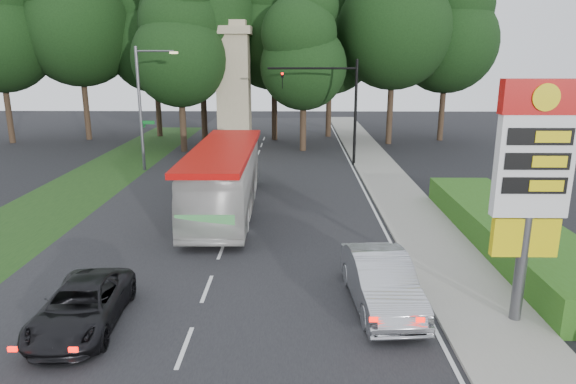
{
  "coord_description": "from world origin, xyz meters",
  "views": [
    {
      "loc": [
        2.88,
        -11.38,
        7.41
      ],
      "look_at": [
        2.6,
        8.2,
        2.2
      ],
      "focal_mm": 32.0,
      "sensor_mm": 36.0,
      "label": 1
    }
  ],
  "objects_px": {
    "gas_station_pylon": "(533,171)",
    "traffic_signal_mast": "(337,97)",
    "sedan_silver": "(381,281)",
    "transit_bus": "(224,180)",
    "suv_charcoal": "(82,306)",
    "streetlight_signs": "(143,103)",
    "monument": "(234,86)"
  },
  "relations": [
    {
      "from": "gas_station_pylon",
      "to": "suv_charcoal",
      "type": "distance_m",
      "value": 12.87
    },
    {
      "from": "traffic_signal_mast",
      "to": "monument",
      "type": "relative_size",
      "value": 0.72
    },
    {
      "from": "streetlight_signs",
      "to": "monument",
      "type": "distance_m",
      "value": 9.44
    },
    {
      "from": "traffic_signal_mast",
      "to": "transit_bus",
      "type": "height_order",
      "value": "traffic_signal_mast"
    },
    {
      "from": "sedan_silver",
      "to": "suv_charcoal",
      "type": "bearing_deg",
      "value": -175.65
    },
    {
      "from": "transit_bus",
      "to": "sedan_silver",
      "type": "relative_size",
      "value": 2.36
    },
    {
      "from": "traffic_signal_mast",
      "to": "sedan_silver",
      "type": "xyz_separation_m",
      "value": [
        -0.18,
        -21.03,
        -3.87
      ]
    },
    {
      "from": "traffic_signal_mast",
      "to": "monument",
      "type": "xyz_separation_m",
      "value": [
        -7.68,
        6.0,
        0.43
      ]
    },
    {
      "from": "traffic_signal_mast",
      "to": "sedan_silver",
      "type": "distance_m",
      "value": 21.39
    },
    {
      "from": "gas_station_pylon",
      "to": "traffic_signal_mast",
      "type": "height_order",
      "value": "traffic_signal_mast"
    },
    {
      "from": "gas_station_pylon",
      "to": "traffic_signal_mast",
      "type": "xyz_separation_m",
      "value": [
        -3.52,
        22.0,
        0.22
      ]
    },
    {
      "from": "traffic_signal_mast",
      "to": "suv_charcoal",
      "type": "relative_size",
      "value": 1.6
    },
    {
      "from": "traffic_signal_mast",
      "to": "gas_station_pylon",
      "type": "bearing_deg",
      "value": -80.91
    },
    {
      "from": "sedan_silver",
      "to": "traffic_signal_mast",
      "type": "bearing_deg",
      "value": 84.73
    },
    {
      "from": "streetlight_signs",
      "to": "traffic_signal_mast",
      "type": "bearing_deg",
      "value": 8.92
    },
    {
      "from": "transit_bus",
      "to": "sedan_silver",
      "type": "bearing_deg",
      "value": -59.55
    },
    {
      "from": "suv_charcoal",
      "to": "streetlight_signs",
      "type": "bearing_deg",
      "value": 97.54
    },
    {
      "from": "streetlight_signs",
      "to": "sedan_silver",
      "type": "relative_size",
      "value": 1.63
    },
    {
      "from": "traffic_signal_mast",
      "to": "suv_charcoal",
      "type": "height_order",
      "value": "traffic_signal_mast"
    },
    {
      "from": "streetlight_signs",
      "to": "sedan_silver",
      "type": "bearing_deg",
      "value": -56.74
    },
    {
      "from": "streetlight_signs",
      "to": "transit_bus",
      "type": "relative_size",
      "value": 0.69
    },
    {
      "from": "transit_bus",
      "to": "suv_charcoal",
      "type": "bearing_deg",
      "value": -104.15
    },
    {
      "from": "sedan_silver",
      "to": "gas_station_pylon",
      "type": "bearing_deg",
      "value": -19.5
    },
    {
      "from": "gas_station_pylon",
      "to": "transit_bus",
      "type": "height_order",
      "value": "gas_station_pylon"
    },
    {
      "from": "suv_charcoal",
      "to": "monument",
      "type": "bearing_deg",
      "value": 84.53
    },
    {
      "from": "sedan_silver",
      "to": "streetlight_signs",
      "type": "bearing_deg",
      "value": 118.47
    },
    {
      "from": "streetlight_signs",
      "to": "suv_charcoal",
      "type": "relative_size",
      "value": 1.78
    },
    {
      "from": "gas_station_pylon",
      "to": "traffic_signal_mast",
      "type": "distance_m",
      "value": 22.29
    },
    {
      "from": "monument",
      "to": "suv_charcoal",
      "type": "xyz_separation_m",
      "value": [
        -1.08,
        -28.41,
        -4.48
      ]
    },
    {
      "from": "streetlight_signs",
      "to": "monument",
      "type": "height_order",
      "value": "monument"
    },
    {
      "from": "gas_station_pylon",
      "to": "sedan_silver",
      "type": "distance_m",
      "value": 5.28
    },
    {
      "from": "streetlight_signs",
      "to": "suv_charcoal",
      "type": "xyz_separation_m",
      "value": [
        3.91,
        -20.42,
        -3.82
      ]
    }
  ]
}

